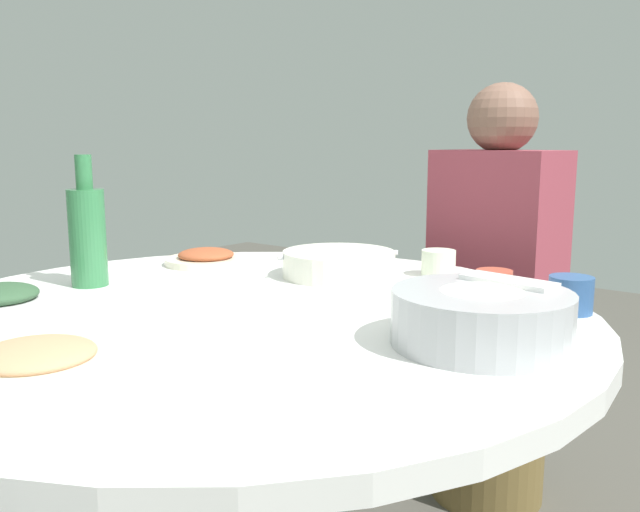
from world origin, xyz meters
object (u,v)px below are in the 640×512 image
tea_cup_near (571,295)px  diner_left (497,245)px  stool_for_diner_left (488,425)px  soup_bowl (339,264)px  green_bottle (87,234)px  rice_bowl (481,317)px  dish_shrimp (36,361)px  dish_stirfry (206,258)px  round_dining_table (244,374)px  tea_cup_far (438,263)px  tea_cup_side (494,286)px

tea_cup_near → diner_left: size_ratio=0.10×
diner_left → stool_for_diner_left: bearing=-172.9°
soup_bowl → green_bottle: 0.56m
rice_bowl → tea_cup_near: 0.29m
diner_left → tea_cup_near: bearing=35.5°
stool_for_diner_left → green_bottle: bearing=-28.3°
dish_shrimp → green_bottle: size_ratio=0.81×
dish_stirfry → green_bottle: size_ratio=0.74×
tea_cup_near → stool_for_diner_left: tea_cup_near is taller
dish_shrimp → rice_bowl: bearing=140.4°
dish_shrimp → tea_cup_near: bearing=150.0°
round_dining_table → dish_shrimp: dish_shrimp is taller
rice_bowl → dish_shrimp: (0.49, -0.41, -0.03)m
rice_bowl → dish_stirfry: size_ratio=1.33×
round_dining_table → tea_cup_far: tea_cup_far is taller
soup_bowl → tea_cup_side: size_ratio=3.72×
stool_for_diner_left → tea_cup_near: bearing=35.5°
rice_bowl → diner_left: 0.88m
soup_bowl → dish_shrimp: size_ratio=1.15×
tea_cup_side → dish_shrimp: bearing=-21.4°
dish_shrimp → round_dining_table: bearing=-175.2°
rice_bowl → tea_cup_side: 0.30m
tea_cup_near → diner_left: bearing=-144.5°
rice_bowl → green_bottle: size_ratio=0.98×
stool_for_diner_left → dish_stirfry: bearing=-39.2°
dish_shrimp → diner_left: bearing=176.9°
tea_cup_far → round_dining_table: bearing=-14.7°
rice_bowl → stool_for_diner_left: bearing=-157.5°
dish_shrimp → tea_cup_far: size_ratio=2.89×
dish_shrimp → tea_cup_side: bearing=158.6°
tea_cup_far → green_bottle: bearing=-43.4°
dish_stirfry → tea_cup_far: 0.59m
dish_stirfry → tea_cup_far: tea_cup_far is taller
tea_cup_near → tea_cup_side: bearing=-88.0°
round_dining_table → green_bottle: 0.48m
rice_bowl → dish_shrimp: rice_bowl is taller
rice_bowl → stool_for_diner_left: (-0.82, -0.34, -0.56)m
tea_cup_near → round_dining_table: bearing=-53.7°
diner_left → dish_stirfry: bearing=-39.2°
soup_bowl → dish_stirfry: size_ratio=1.25×
soup_bowl → dish_stirfry: bearing=-76.0°
rice_bowl → tea_cup_near: rice_bowl is taller
tea_cup_side → stool_for_diner_left: bearing=-156.5°
diner_left → green_bottle: bearing=-28.3°
rice_bowl → tea_cup_side: rice_bowl is taller
tea_cup_near → dish_shrimp: bearing=-30.0°
round_dining_table → soup_bowl: (-0.36, -0.04, 0.15)m
tea_cup_near → stool_for_diner_left: bearing=-144.5°
rice_bowl → tea_cup_far: 0.53m
rice_bowl → green_bottle: green_bottle is taller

